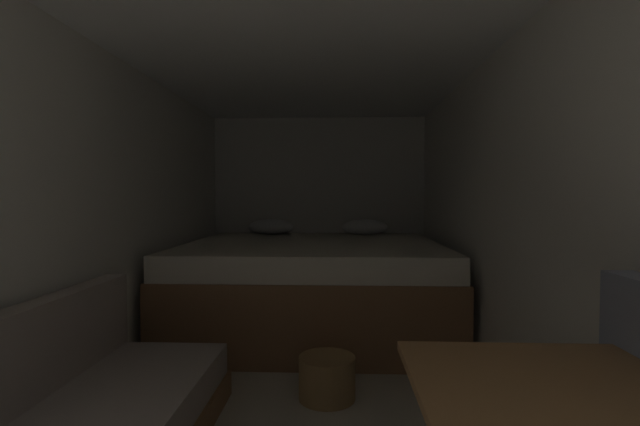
{
  "coord_description": "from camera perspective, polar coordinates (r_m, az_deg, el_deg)",
  "views": [
    {
      "loc": [
        0.23,
        -0.59,
        1.18
      ],
      "look_at": [
        0.1,
        2.41,
        1.07
      ],
      "focal_mm": 25.23,
      "sensor_mm": 36.0,
      "label": 1
    }
  ],
  "objects": [
    {
      "name": "ground_plane",
      "position": [
        2.75,
        -2.83,
        -23.34
      ],
      "size": [
        7.13,
        7.13,
        0.0
      ],
      "primitive_type": "plane",
      "color": "#B2A893"
    },
    {
      "name": "wicker_basket",
      "position": [
        2.79,
        0.89,
        -20.15
      ],
      "size": [
        0.33,
        0.33,
        0.25
      ],
      "color": "olive",
      "rests_on": "ground"
    },
    {
      "name": "wall_right",
      "position": [
        2.66,
        23.8,
        -1.31
      ],
      "size": [
        0.05,
        5.13,
        2.06
      ],
      "primitive_type": "cube",
      "color": "silver",
      "rests_on": "ground"
    },
    {
      "name": "ceiling_slab",
      "position": [
        2.64,
        -2.92,
        22.15
      ],
      "size": [
        2.45,
        5.13,
        0.05
      ],
      "primitive_type": "cube",
      "color": "white",
      "rests_on": "wall_left"
    },
    {
      "name": "bed",
      "position": [
        4.07,
        -0.87,
        -9.08
      ],
      "size": [
        2.23,
        2.03,
        0.94
      ],
      "color": "brown",
      "rests_on": "ground"
    },
    {
      "name": "wall_back",
      "position": [
        5.07,
        -0.17,
        0.41
      ],
      "size": [
        2.45,
        0.05,
        2.06
      ],
      "primitive_type": "cube",
      "color": "silver",
      "rests_on": "ground"
    },
    {
      "name": "wall_left",
      "position": [
        2.86,
        -27.56,
        -1.14
      ],
      "size": [
        0.05,
        5.13,
        2.06
      ],
      "primitive_type": "cube",
      "color": "silver",
      "rests_on": "ground"
    }
  ]
}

